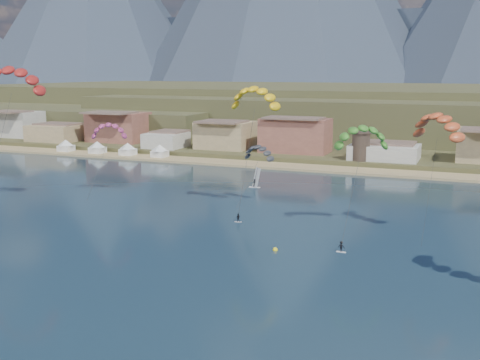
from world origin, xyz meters
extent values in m
plane|color=black|center=(0.00, 0.00, 0.00)|extent=(2400.00, 2400.00, 0.00)
cube|color=tan|center=(0.00, 106.00, 0.25)|extent=(2200.00, 12.00, 0.90)
cube|color=brown|center=(0.00, 560.00, 0.00)|extent=(2200.00, 900.00, 4.00)
cube|color=brown|center=(-200.00, 200.00, 7.00)|extent=(280.00, 130.00, 10.00)
cube|color=brown|center=(-40.00, 260.00, 11.00)|extent=(380.00, 170.00, 18.00)
cube|color=#2A3647|center=(0.00, 900.00, 57.00)|extent=(2000.00, 200.00, 110.00)
cylinder|color=#47382D|center=(5.00, 114.00, 6.00)|extent=(5.20, 5.20, 8.00)
cylinder|color=#47382D|center=(5.00, 114.00, 10.30)|extent=(5.82, 5.82, 0.60)
cube|color=white|center=(-95.00, 106.00, 1.70)|extent=(4.50, 4.50, 2.00)
pyramid|color=white|center=(-95.00, 106.00, 4.70)|extent=(6.40, 6.40, 2.00)
cube|color=white|center=(-82.00, 106.00, 1.70)|extent=(4.50, 4.50, 2.00)
pyramid|color=white|center=(-82.00, 106.00, 4.70)|extent=(6.40, 6.40, 2.00)
cube|color=white|center=(-70.00, 106.00, 1.70)|extent=(4.50, 4.50, 2.00)
pyramid|color=white|center=(-70.00, 106.00, 4.70)|extent=(6.40, 6.40, 2.00)
cube|color=white|center=(-58.00, 106.00, 1.70)|extent=(4.50, 4.50, 2.00)
pyramid|color=white|center=(-58.00, 106.00, 4.70)|extent=(6.40, 6.40, 2.00)
cube|color=silver|center=(-4.24, 41.47, 0.05)|extent=(1.42, 0.61, 0.09)
imported|color=black|center=(-4.24, 41.47, 0.88)|extent=(0.85, 0.70, 1.58)
cylinder|color=#262626|center=(-4.34, 46.08, 10.90)|extent=(0.05, 0.05, 21.83)
cube|color=silver|center=(17.88, 30.27, 0.05)|extent=(1.52, 0.54, 0.10)
imported|color=black|center=(17.88, 30.27, 0.96)|extent=(1.15, 0.71, 1.72)
cylinder|color=#262626|center=(17.92, 37.07, 7.97)|extent=(0.05, 0.05, 19.34)
cylinder|color=#262626|center=(-40.22, 48.82, 6.73)|extent=(0.04, 0.04, 15.15)
cylinder|color=#262626|center=(-6.50, 54.65, 4.81)|extent=(0.04, 0.04, 12.06)
cylinder|color=#262626|center=(30.28, 41.20, 8.65)|extent=(0.04, 0.04, 18.53)
cube|color=silver|center=(-13.05, 73.64, 0.07)|extent=(2.82, 1.11, 0.14)
imported|color=black|center=(-13.05, 73.64, 1.12)|extent=(1.03, 0.73, 1.97)
cube|color=white|center=(-12.60, 73.64, 2.54)|extent=(1.40, 3.08, 4.71)
sphere|color=yellow|center=(8.01, 27.15, 0.14)|extent=(0.80, 0.80, 0.80)
camera|label=1|loc=(36.47, -57.75, 28.10)|focal=43.95mm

